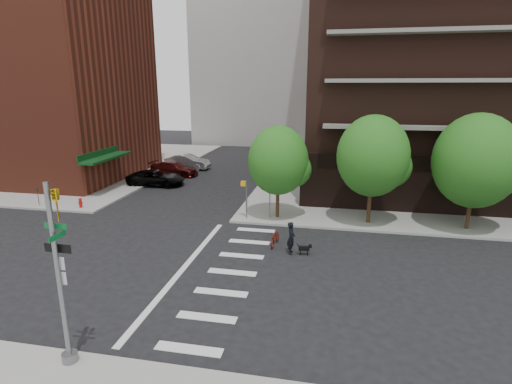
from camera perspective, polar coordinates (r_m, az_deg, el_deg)
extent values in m
plane|color=black|center=(20.80, -11.58, -10.48)|extent=(120.00, 120.00, 0.00)
cube|color=gray|center=(43.63, 28.12, 1.58)|extent=(39.00, 33.00, 0.15)
cube|color=gray|center=(52.59, -26.71, 3.76)|extent=(31.00, 33.00, 0.15)
cube|color=silver|center=(15.00, -9.56, -21.27)|extent=(2.40, 0.50, 0.01)
cube|color=silver|center=(16.56, -7.04, -17.35)|extent=(2.40, 0.50, 0.01)
cube|color=silver|center=(18.20, -5.03, -14.10)|extent=(2.40, 0.50, 0.01)
cube|color=silver|center=(19.90, -3.41, -11.38)|extent=(2.40, 0.50, 0.01)
cube|color=silver|center=(21.66, -2.08, -9.09)|extent=(2.40, 0.50, 0.01)
cube|color=silver|center=(23.45, -0.95, -7.14)|extent=(2.40, 0.50, 0.01)
cube|color=silver|center=(25.28, 0.00, -5.47)|extent=(2.40, 0.50, 0.01)
cube|color=silver|center=(20.62, -10.27, -10.62)|extent=(0.30, 13.00, 0.01)
cube|color=black|center=(43.06, 25.09, 4.61)|extent=(25.50, 25.50, 4.00)
cube|color=maroon|center=(46.04, -29.91, 14.68)|extent=(20.00, 15.00, 20.00)
cube|color=#0C3814|center=(36.14, -20.60, 4.63)|extent=(1.40, 6.00, 0.20)
cylinder|color=#301E11|center=(27.06, 3.10, -1.22)|extent=(0.24, 0.24, 2.30)
sphere|color=#235B19|center=(26.43, 3.19, 4.51)|extent=(4.00, 4.00, 4.00)
cylinder|color=#301E11|center=(26.89, 15.87, -1.56)|extent=(0.24, 0.24, 2.60)
sphere|color=#235B19|center=(26.21, 16.35, 4.95)|extent=(4.50, 4.50, 4.50)
cylinder|color=#301E11|center=(28.11, 28.12, -2.40)|extent=(0.24, 0.24, 2.30)
sphere|color=#235B19|center=(27.43, 28.92, 3.90)|extent=(5.00, 5.00, 5.00)
cylinder|color=slate|center=(13.87, -26.35, -10.84)|extent=(0.16, 0.16, 6.00)
cylinder|color=slate|center=(15.26, -25.04, -20.57)|extent=(0.50, 0.50, 0.30)
imported|color=gold|center=(12.95, -26.63, -1.76)|extent=(0.16, 0.20, 1.00)
cube|color=#0A5926|center=(13.41, -26.75, -4.38)|extent=(0.75, 0.02, 0.18)
cube|color=#0A5926|center=(13.29, -26.50, -5.66)|extent=(0.02, 0.75, 0.18)
cube|color=black|center=(13.62, -26.48, -7.21)|extent=(0.90, 0.02, 0.28)
cube|color=silver|center=(13.80, -26.24, -9.14)|extent=(0.32, 0.02, 0.42)
cube|color=silver|center=(14.00, -26.00, -11.02)|extent=(0.32, 0.02, 0.42)
cylinder|color=slate|center=(26.70, -1.36, -1.09)|extent=(0.10, 0.10, 2.60)
cube|color=gold|center=(26.46, -1.80, 1.22)|extent=(0.32, 0.25, 0.32)
cylinder|color=slate|center=(26.95, 1.99, -1.39)|extent=(0.08, 0.08, 2.20)
cube|color=gold|center=(26.57, 1.96, 0.39)|extent=(0.64, 0.02, 0.64)
cylinder|color=#A50C0C|center=(32.01, -23.77, -1.53)|extent=(0.22, 0.22, 0.60)
sphere|color=#A50C0C|center=(31.93, -23.83, -0.99)|extent=(0.24, 0.24, 0.24)
cylinder|color=black|center=(34.05, -28.66, -0.74)|extent=(0.05, 0.05, 1.10)
cube|color=black|center=(33.90, -28.80, 0.34)|extent=(0.10, 0.08, 0.22)
imported|color=black|center=(37.43, -14.09, 1.97)|extent=(2.74, 5.30, 1.43)
imported|color=#400E0D|center=(41.22, -11.62, 3.28)|extent=(2.23, 4.99, 1.42)
imported|color=#A5A9AC|center=(44.29, -9.73, 4.29)|extent=(1.96, 4.97, 1.61)
imported|color=maroon|center=(22.89, 2.73, -6.54)|extent=(0.74, 1.75, 0.89)
imported|color=black|center=(21.69, 5.04, -6.55)|extent=(0.71, 0.52, 1.79)
cube|color=black|center=(21.78, 6.87, -7.99)|extent=(0.60, 0.24, 0.23)
cube|color=black|center=(21.74, 7.74, -7.67)|extent=(0.18, 0.15, 0.17)
cylinder|color=black|center=(21.92, 7.33, -8.55)|extent=(0.06, 0.06, 0.26)
cylinder|color=black|center=(21.84, 6.38, -8.61)|extent=(0.06, 0.06, 0.26)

